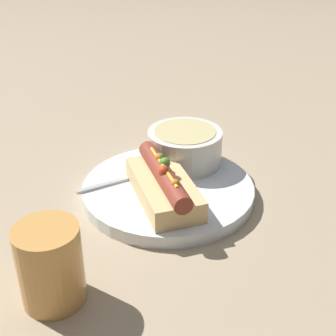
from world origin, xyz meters
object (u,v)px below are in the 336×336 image
object	(u,v)px
hot_dog	(164,184)
soup_bowl	(185,145)
drinking_glass	(50,265)
spoon	(157,170)

from	to	relation	value
hot_dog	soup_bowl	world-z (taller)	hot_dog
hot_dog	drinking_glass	world-z (taller)	drinking_glass
soup_bowl	spoon	distance (m)	0.06
spoon	drinking_glass	size ratio (longest dim) A/B	1.85
soup_bowl	spoon	world-z (taller)	soup_bowl
spoon	drinking_glass	world-z (taller)	drinking_glass
spoon	drinking_glass	distance (m)	0.27
spoon	soup_bowl	bearing A→B (deg)	6.98
hot_dog	drinking_glass	size ratio (longest dim) A/B	1.80
soup_bowl	drinking_glass	bearing A→B (deg)	-70.71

